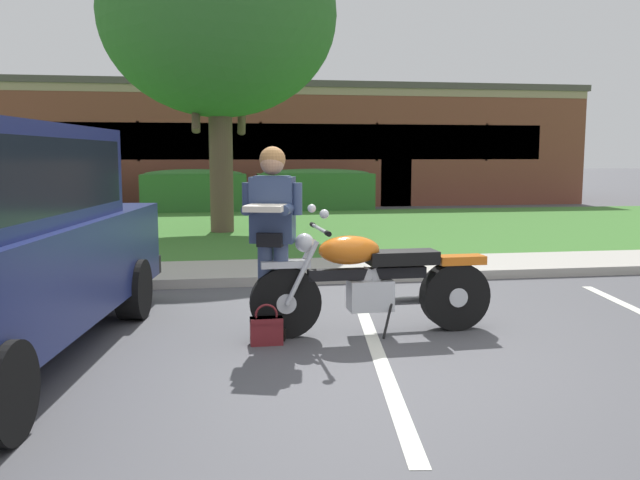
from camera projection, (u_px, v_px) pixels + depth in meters
The scene contains 14 objects.
ground_plane at pixel (361, 357), 5.42m from camera, with size 140.00×140.00×0.00m, color #4C4C51.
curb_strip at pixel (307, 279), 8.49m from camera, with size 60.00×0.20×0.12m, color #ADA89E.
concrete_walk at pixel (298, 269), 9.32m from camera, with size 60.00×1.50×0.08m, color #ADA89E.
grass_lawn at pixel (268, 229), 14.43m from camera, with size 60.00×8.94×0.06m, color #3D752D.
stall_stripe_0 at pixel (9, 365), 5.18m from camera, with size 0.12×4.40×0.01m, color silver.
stall_stripe_1 at pixel (376, 348), 5.64m from camera, with size 0.12×4.40×0.01m, color silver.
motorcycle at pixel (382, 281), 6.09m from camera, with size 2.24×0.82×1.18m.
rider_person at pixel (272, 226), 5.86m from camera, with size 0.54×0.65×1.70m.
handbag at pixel (266, 328), 5.74m from camera, with size 0.28×0.13×0.36m.
shade_tree at pixel (218, 17), 13.22m from camera, with size 4.71×4.71×6.39m.
hedge_left at pixel (65, 191), 18.15m from camera, with size 2.69×0.90×1.24m.
hedge_center_left at pixel (194, 190), 18.70m from camera, with size 2.91×0.90×1.24m.
hedge_center_right at pixel (316, 189), 19.25m from camera, with size 3.34×0.90×1.24m.
brick_building at pixel (252, 146), 24.72m from camera, with size 21.67×9.02×3.91m.
Camera 1 is at (-1.17, -5.13, 1.63)m, focal length 37.39 mm.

